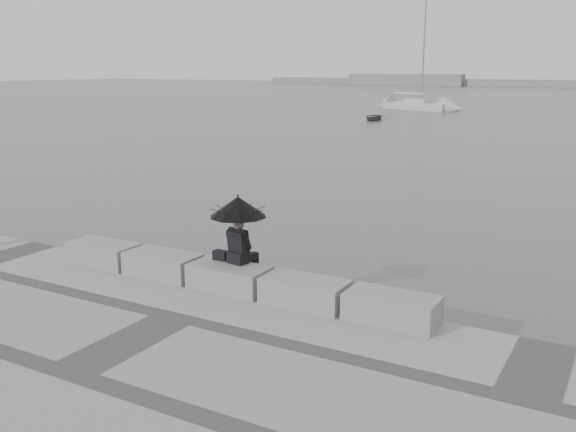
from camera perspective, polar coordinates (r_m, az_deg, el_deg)
The scene contains 10 objects.
ground at distance 13.42m, azimuth -4.07°, elevation -7.97°, with size 360.00×360.00×0.00m, color #4A4D50.
stone_block_far_left at distance 14.94m, azimuth -16.05°, elevation -3.22°, with size 1.60×0.80×0.50m, color gray.
stone_block_left at distance 13.82m, azimuth -11.06°, elevation -4.27°, with size 1.60×0.80×0.50m, color gray.
stone_block_centre at distance 12.82m, azimuth -5.23°, elevation -5.46°, with size 1.60×0.80×0.50m, color gray.
stone_block_right at distance 11.98m, azimuth 1.52°, elevation -6.77°, with size 1.60×0.80×0.50m, color gray.
stone_block_far_right at distance 11.34m, azimuth 9.21°, elevation -8.13°, with size 1.60×0.80×0.50m, color gray.
seated_person at distance 12.64m, azimuth -4.48°, elevation 0.16°, with size 1.14×1.14×1.39m.
bag at distance 13.09m, azimuth -6.00°, elevation -3.49°, with size 0.30×0.17×0.19m, color black.
sailboat_left at distance 75.10m, azimuth 11.44°, elevation 9.65°, with size 8.41×4.56×12.90m.
dinghy at distance 59.88m, azimuth 7.61°, elevation 8.70°, with size 3.10×1.31×0.53m, color slate.
Camera 1 is at (6.96, -10.40, 4.84)m, focal length 40.00 mm.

